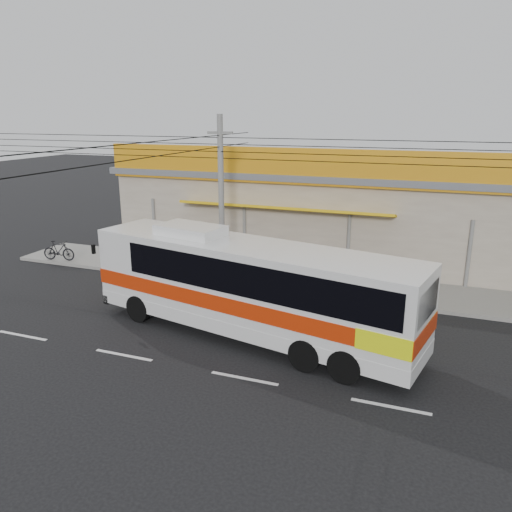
# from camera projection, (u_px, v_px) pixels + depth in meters

# --- Properties ---
(ground) EXTENTS (120.00, 120.00, 0.00)m
(ground) POSITION_uv_depth(u_px,v_px,m) (273.00, 342.00, 16.24)
(ground) COLOR black
(ground) RESTS_ON ground
(sidewalk) EXTENTS (30.00, 3.20, 0.15)m
(sidewalk) POSITION_uv_depth(u_px,v_px,m) (317.00, 283.00, 21.62)
(sidewalk) COLOR gray
(sidewalk) RESTS_ON ground
(lane_markings) EXTENTS (50.00, 0.12, 0.01)m
(lane_markings) POSITION_uv_depth(u_px,v_px,m) (244.00, 379.00, 13.99)
(lane_markings) COLOR silver
(lane_markings) RESTS_ON ground
(storefront_building) EXTENTS (22.60, 9.20, 5.70)m
(storefront_building) POSITION_uv_depth(u_px,v_px,m) (344.00, 210.00, 26.00)
(storefront_building) COLOR gray
(storefront_building) RESTS_ON ground
(coach_bus) EXTENTS (11.63, 4.73, 3.51)m
(coach_bus) POSITION_uv_depth(u_px,v_px,m) (253.00, 284.00, 16.06)
(coach_bus) COLOR silver
(coach_bus) RESTS_ON ground
(motorbike_red) EXTENTS (1.70, 0.72, 0.87)m
(motorbike_red) POSITION_uv_depth(u_px,v_px,m) (141.00, 261.00, 23.00)
(motorbike_red) COLOR #9A220B
(motorbike_red) RESTS_ON sidewalk
(motorbike_dark) EXTENTS (1.70, 0.73, 0.99)m
(motorbike_dark) POSITION_uv_depth(u_px,v_px,m) (59.00, 251.00, 24.58)
(motorbike_dark) COLOR black
(motorbike_dark) RESTS_ON sidewalk
(utility_pole) EXTENTS (34.00, 14.00, 7.15)m
(utility_pole) POSITION_uv_depth(u_px,v_px,m) (220.00, 147.00, 19.63)
(utility_pole) COLOR slate
(utility_pole) RESTS_ON ground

